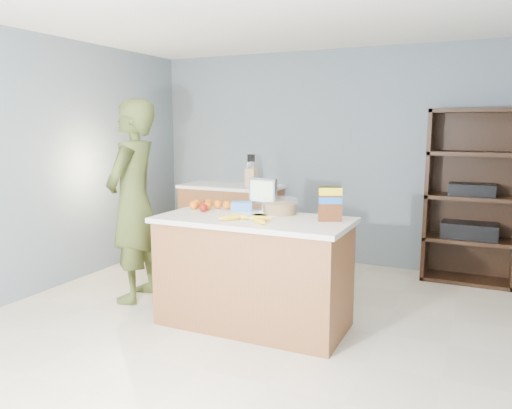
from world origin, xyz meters
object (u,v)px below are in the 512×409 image
at_px(counter_peninsula, 253,276).
at_px(person, 134,201).
at_px(tv, 263,193).
at_px(cereal_box, 330,202).
at_px(shelving_unit, 471,200).

bearing_deg(counter_peninsula, person, 175.15).
relative_size(tv, cereal_box, 1.07).
relative_size(person, cereal_box, 7.07).
bearing_deg(counter_peninsula, tv, 101.39).
xyz_separation_m(tv, cereal_box, (0.67, -0.22, -0.01)).
height_order(shelving_unit, tv, shelving_unit).
distance_m(person, tv, 1.24).
xyz_separation_m(person, cereal_box, (1.88, 0.01, 0.12)).
bearing_deg(person, cereal_box, 79.16).
height_order(person, cereal_box, person).
relative_size(counter_peninsula, person, 0.83).
bearing_deg(cereal_box, counter_peninsula, -169.24).
bearing_deg(shelving_unit, tv, -133.27).
bearing_deg(person, shelving_unit, 113.42).
bearing_deg(cereal_box, tv, 161.88).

